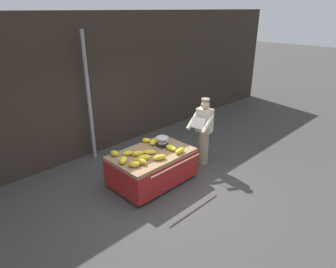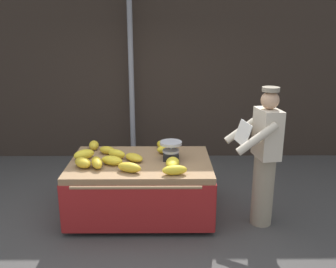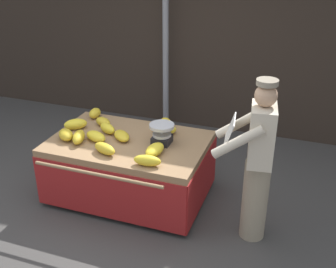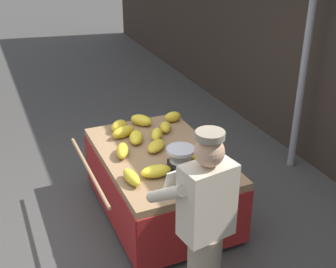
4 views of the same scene
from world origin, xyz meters
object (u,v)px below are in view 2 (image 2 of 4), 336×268
banana_bunch_8 (134,157)px  banana_bunch_9 (97,163)px  banana_bunch_1 (107,150)px  banana_bunch_10 (173,163)px  banana_bunch_0 (129,167)px  banana_bunch_3 (117,154)px  banana_bunch_5 (84,154)px  banana_bunch_7 (83,163)px  banana_bunch_11 (167,149)px  banana_bunch_6 (163,145)px  banana_cart (141,175)px  banana_bunch_4 (175,170)px  street_pole (131,72)px  banana_bunch_12 (94,145)px  weighing_scale (171,150)px  banana_bunch_2 (112,160)px  vendor_person (264,157)px

banana_bunch_8 → banana_bunch_9: bearing=-152.7°
banana_bunch_1 → banana_bunch_10: bearing=-28.3°
banana_bunch_0 → banana_bunch_9: (-0.40, 0.15, 0.00)m
banana_bunch_3 → banana_bunch_0: bearing=-66.1°
banana_bunch_5 → banana_bunch_9: (0.22, -0.30, 0.00)m
banana_bunch_1 → banana_bunch_7: banana_bunch_7 is taller
banana_bunch_11 → banana_bunch_6: bearing=106.4°
banana_bunch_7 → banana_cart: bearing=18.2°
banana_bunch_1 → banana_bunch_4: 1.13m
street_pole → banana_bunch_12: (-0.40, -1.53, -0.83)m
banana_bunch_10 → banana_bunch_4: bearing=-85.7°
street_pole → banana_bunch_7: size_ratio=13.19×
banana_bunch_0 → banana_bunch_1: bearing=119.2°
weighing_scale → banana_bunch_9: (-0.89, -0.29, -0.06)m
banana_bunch_7 → banana_bunch_12: size_ratio=1.16×
banana_bunch_8 → banana_bunch_11: 0.51m
banana_bunch_8 → banana_bunch_12: 0.75m
banana_cart → banana_bunch_2: bearing=-158.3°
banana_bunch_3 → banana_bunch_5: 0.41m
banana_bunch_3 → banana_bunch_6: size_ratio=1.19×
banana_bunch_1 → banana_bunch_12: (-0.21, 0.19, 0.01)m
banana_bunch_2 → banana_bunch_11: same height
street_pole → banana_bunch_9: 2.37m
banana_bunch_2 → banana_bunch_4: 0.83m
banana_bunch_7 → banana_bunch_3: bearing=41.2°
banana_bunch_2 → banana_bunch_10: banana_bunch_2 is taller
banana_bunch_9 → weighing_scale: bearing=17.8°
banana_bunch_5 → banana_bunch_3: bearing=4.1°
banana_bunch_10 → banana_bunch_11: 0.51m
banana_cart → banana_bunch_0: (-0.10, -0.37, 0.25)m
banana_bunch_8 → banana_bunch_9: (-0.43, -0.22, 0.02)m
banana_bunch_0 → banana_bunch_4: banana_bunch_0 is taller
banana_bunch_1 → banana_cart: bearing=-29.9°
banana_bunch_4 → vendor_person: 1.09m
banana_bunch_2 → banana_bunch_5: (-0.39, 0.20, 0.01)m
banana_bunch_8 → vendor_person: bearing=-9.2°
banana_bunch_8 → vendor_person: (1.57, -0.25, 0.09)m
banana_bunch_11 → banana_cart: bearing=-138.0°
weighing_scale → banana_bunch_10: weighing_scale is taller
vendor_person → banana_bunch_4: bearing=-169.6°
street_pole → banana_bunch_6: size_ratio=15.60×
banana_bunch_5 → banana_bunch_11: bearing=12.4°
banana_bunch_7 → vendor_person: bearing=-1.0°
banana_bunch_1 → banana_bunch_5: 0.33m
street_pole → banana_bunch_10: bearing=-72.9°
banana_cart → banana_bunch_10: banana_bunch_10 is taller
banana_bunch_4 → banana_bunch_11: bearing=96.7°
banana_bunch_4 → banana_bunch_10: 0.25m
banana_bunch_6 → banana_bunch_8: (-0.36, -0.50, -0.01)m
banana_bunch_6 → banana_bunch_12: 0.95m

